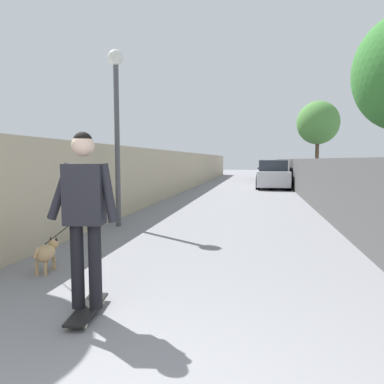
{
  "coord_description": "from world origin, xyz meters",
  "views": [
    {
      "loc": [
        -1.2,
        -0.95,
        1.58
      ],
      "look_at": [
        5.03,
        0.22,
        1.0
      ],
      "focal_mm": 33.21,
      "sensor_mm": 36.0,
      "label": 1
    }
  ],
  "objects_px": {
    "person_skateboarder": "(85,206)",
    "car_near": "(272,175)",
    "dog": "(47,252)",
    "car_far": "(269,171)",
    "skateboard": "(87,309)",
    "tree_right_mid": "(318,123)",
    "lamp_post": "(117,106)"
  },
  "relations": [
    {
      "from": "car_far",
      "to": "dog",
      "type": "bearing_deg",
      "value": 171.19
    },
    {
      "from": "tree_right_mid",
      "to": "skateboard",
      "type": "relative_size",
      "value": 5.73
    },
    {
      "from": "tree_right_mid",
      "to": "dog",
      "type": "xyz_separation_m",
      "value": [
        -15.76,
        6.01,
        -3.26
      ]
    },
    {
      "from": "lamp_post",
      "to": "car_near",
      "type": "bearing_deg",
      "value": -17.82
    },
    {
      "from": "tree_right_mid",
      "to": "person_skateboarder",
      "type": "height_order",
      "value": "tree_right_mid"
    },
    {
      "from": "tree_right_mid",
      "to": "car_far",
      "type": "distance_m",
      "value": 8.79
    },
    {
      "from": "skateboard",
      "to": "car_far",
      "type": "distance_m",
      "value": 25.1
    },
    {
      "from": "person_skateboarder",
      "to": "car_near",
      "type": "distance_m",
      "value": 17.3
    },
    {
      "from": "tree_right_mid",
      "to": "person_skateboarder",
      "type": "bearing_deg",
      "value": 164.29
    },
    {
      "from": "person_skateboarder",
      "to": "car_far",
      "type": "xyz_separation_m",
      "value": [
        24.97,
        -2.44,
        -0.41
      ]
    },
    {
      "from": "car_near",
      "to": "dog",
      "type": "bearing_deg",
      "value": 166.97
    },
    {
      "from": "lamp_post",
      "to": "person_skateboarder",
      "type": "bearing_deg",
      "value": -161.36
    },
    {
      "from": "car_near",
      "to": "skateboard",
      "type": "bearing_deg",
      "value": 171.87
    },
    {
      "from": "person_skateboarder",
      "to": "car_near",
      "type": "bearing_deg",
      "value": -8.13
    },
    {
      "from": "person_skateboarder",
      "to": "tree_right_mid",
      "type": "bearing_deg",
      "value": -15.71
    },
    {
      "from": "skateboard",
      "to": "car_far",
      "type": "height_order",
      "value": "car_far"
    },
    {
      "from": "skateboard",
      "to": "person_skateboarder",
      "type": "distance_m",
      "value": 1.05
    },
    {
      "from": "tree_right_mid",
      "to": "lamp_post",
      "type": "height_order",
      "value": "tree_right_mid"
    },
    {
      "from": "skateboard",
      "to": "lamp_post",
      "type": "bearing_deg",
      "value": 18.64
    },
    {
      "from": "skateboard",
      "to": "car_far",
      "type": "bearing_deg",
      "value": -5.59
    },
    {
      "from": "car_near",
      "to": "car_far",
      "type": "relative_size",
      "value": 1.0
    },
    {
      "from": "lamp_post",
      "to": "person_skateboarder",
      "type": "relative_size",
      "value": 2.31
    },
    {
      "from": "lamp_post",
      "to": "person_skateboarder",
      "type": "xyz_separation_m",
      "value": [
        -4.64,
        -1.57,
        -1.69
      ]
    },
    {
      "from": "dog",
      "to": "car_far",
      "type": "distance_m",
      "value": 24.04
    },
    {
      "from": "person_skateboarder",
      "to": "car_far",
      "type": "distance_m",
      "value": 25.09
    },
    {
      "from": "tree_right_mid",
      "to": "lamp_post",
      "type": "xyz_separation_m",
      "value": [
        -12.33,
        6.34,
        -0.72
      ]
    },
    {
      "from": "lamp_post",
      "to": "car_near",
      "type": "distance_m",
      "value": 13.27
    },
    {
      "from": "lamp_post",
      "to": "car_far",
      "type": "height_order",
      "value": "lamp_post"
    },
    {
      "from": "lamp_post",
      "to": "person_skateboarder",
      "type": "height_order",
      "value": "lamp_post"
    },
    {
      "from": "car_near",
      "to": "lamp_post",
      "type": "bearing_deg",
      "value": 162.18
    },
    {
      "from": "car_far",
      "to": "lamp_post",
      "type": "bearing_deg",
      "value": 168.84
    },
    {
      "from": "dog",
      "to": "car_far",
      "type": "height_order",
      "value": "car_far"
    }
  ]
}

